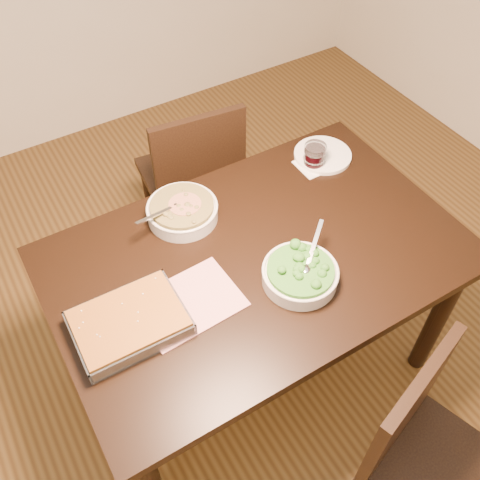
{
  "coord_description": "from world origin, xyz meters",
  "views": [
    {
      "loc": [
        -0.65,
        -0.96,
        2.15
      ],
      "look_at": [
        -0.04,
        0.05,
        0.8
      ],
      "focal_mm": 40.0,
      "sensor_mm": 36.0,
      "label": 1
    }
  ],
  "objects_px": {
    "chair_near": "(425,453)",
    "chair_far": "(194,175)",
    "dinner_plate": "(323,155)",
    "baking_dish": "(129,323)",
    "wine_tumbler": "(315,155)",
    "table": "(258,271)",
    "broccoli_bowl": "(300,274)",
    "stew_bowl": "(182,210)"
  },
  "relations": [
    {
      "from": "stew_bowl",
      "to": "wine_tumbler",
      "type": "distance_m",
      "value": 0.57
    },
    {
      "from": "table",
      "to": "dinner_plate",
      "type": "xyz_separation_m",
      "value": [
        0.49,
        0.3,
        0.1
      ]
    },
    {
      "from": "stew_bowl",
      "to": "baking_dish",
      "type": "xyz_separation_m",
      "value": [
        -0.35,
        -0.34,
        -0.01
      ]
    },
    {
      "from": "table",
      "to": "chair_far",
      "type": "relative_size",
      "value": 1.59
    },
    {
      "from": "broccoli_bowl",
      "to": "chair_near",
      "type": "xyz_separation_m",
      "value": [
        0.08,
        -0.59,
        -0.3
      ]
    },
    {
      "from": "chair_near",
      "to": "stew_bowl",
      "type": "bearing_deg",
      "value": 87.6
    },
    {
      "from": "stew_bowl",
      "to": "chair_near",
      "type": "distance_m",
      "value": 1.12
    },
    {
      "from": "baking_dish",
      "to": "chair_near",
      "type": "xyz_separation_m",
      "value": [
        0.63,
        -0.7,
        -0.29
      ]
    },
    {
      "from": "table",
      "to": "wine_tumbler",
      "type": "xyz_separation_m",
      "value": [
        0.43,
        0.27,
        0.15
      ]
    },
    {
      "from": "chair_near",
      "to": "chair_far",
      "type": "bearing_deg",
      "value": 73.33
    },
    {
      "from": "baking_dish",
      "to": "chair_far",
      "type": "distance_m",
      "value": 1.03
    },
    {
      "from": "broccoli_bowl",
      "to": "dinner_plate",
      "type": "distance_m",
      "value": 0.64
    },
    {
      "from": "baking_dish",
      "to": "dinner_plate",
      "type": "distance_m",
      "value": 1.04
    },
    {
      "from": "baking_dish",
      "to": "broccoli_bowl",
      "type": "bearing_deg",
      "value": -10.74
    },
    {
      "from": "baking_dish",
      "to": "chair_near",
      "type": "bearing_deg",
      "value": -47.1
    },
    {
      "from": "baking_dish",
      "to": "dinner_plate",
      "type": "relative_size",
      "value": 1.47
    },
    {
      "from": "wine_tumbler",
      "to": "chair_near",
      "type": "height_order",
      "value": "chair_near"
    },
    {
      "from": "table",
      "to": "stew_bowl",
      "type": "bearing_deg",
      "value": 116.26
    },
    {
      "from": "wine_tumbler",
      "to": "chair_near",
      "type": "xyz_separation_m",
      "value": [
        -0.29,
        -1.03,
        -0.32
      ]
    },
    {
      "from": "broccoli_bowl",
      "to": "baking_dish",
      "type": "xyz_separation_m",
      "value": [
        -0.54,
        0.11,
        -0.0
      ]
    },
    {
      "from": "dinner_plate",
      "to": "chair_far",
      "type": "xyz_separation_m",
      "value": [
        -0.38,
        0.44,
        -0.27
      ]
    },
    {
      "from": "wine_tumbler",
      "to": "chair_far",
      "type": "bearing_deg",
      "value": 123.99
    },
    {
      "from": "stew_bowl",
      "to": "dinner_plate",
      "type": "distance_m",
      "value": 0.64
    },
    {
      "from": "broccoli_bowl",
      "to": "wine_tumbler",
      "type": "xyz_separation_m",
      "value": [
        0.37,
        0.44,
        0.02
      ]
    },
    {
      "from": "stew_bowl",
      "to": "broccoli_bowl",
      "type": "height_order",
      "value": "stew_bowl"
    },
    {
      "from": "chair_near",
      "to": "chair_far",
      "type": "height_order",
      "value": "chair_far"
    },
    {
      "from": "broccoli_bowl",
      "to": "chair_near",
      "type": "bearing_deg",
      "value": -81.82
    },
    {
      "from": "dinner_plate",
      "to": "chair_far",
      "type": "distance_m",
      "value": 0.63
    },
    {
      "from": "chair_far",
      "to": "chair_near",
      "type": "bearing_deg",
      "value": 97.2
    },
    {
      "from": "broccoli_bowl",
      "to": "baking_dish",
      "type": "bearing_deg",
      "value": 168.12
    },
    {
      "from": "table",
      "to": "broccoli_bowl",
      "type": "relative_size",
      "value": 5.56
    },
    {
      "from": "baking_dish",
      "to": "wine_tumbler",
      "type": "relative_size",
      "value": 3.52
    },
    {
      "from": "baking_dish",
      "to": "chair_far",
      "type": "xyz_separation_m",
      "value": [
        0.61,
        0.78,
        -0.29
      ]
    },
    {
      "from": "broccoli_bowl",
      "to": "chair_near",
      "type": "relative_size",
      "value": 0.29
    },
    {
      "from": "baking_dish",
      "to": "table",
      "type": "bearing_deg",
      "value": 6.75
    },
    {
      "from": "baking_dish",
      "to": "wine_tumbler",
      "type": "distance_m",
      "value": 0.97
    },
    {
      "from": "stew_bowl",
      "to": "chair_near",
      "type": "relative_size",
      "value": 0.32
    },
    {
      "from": "table",
      "to": "wine_tumbler",
      "type": "bearing_deg",
      "value": 32.57
    },
    {
      "from": "table",
      "to": "wine_tumbler",
      "type": "relative_size",
      "value": 14.59
    },
    {
      "from": "table",
      "to": "stew_bowl",
      "type": "xyz_separation_m",
      "value": [
        -0.14,
        0.29,
        0.13
      ]
    },
    {
      "from": "dinner_plate",
      "to": "baking_dish",
      "type": "bearing_deg",
      "value": -160.52
    },
    {
      "from": "table",
      "to": "chair_near",
      "type": "relative_size",
      "value": 1.62
    }
  ]
}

